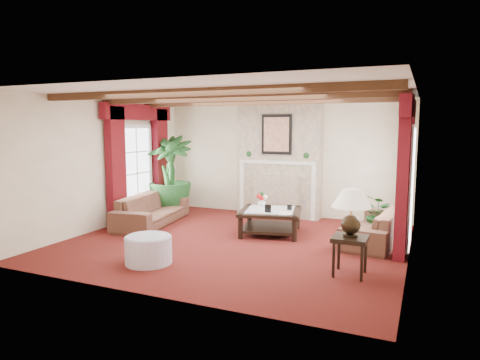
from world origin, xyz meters
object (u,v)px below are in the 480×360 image
at_px(side_table, 350,256).
at_px(ottoman, 148,250).
at_px(potted_palm, 170,192).
at_px(sofa_left, 152,205).
at_px(sofa_right, 375,220).
at_px(coffee_table, 270,222).

relative_size(side_table, ottoman, 0.78).
bearing_deg(side_table, potted_palm, 150.86).
bearing_deg(sofa_left, potted_palm, 2.86).
bearing_deg(ottoman, side_table, 13.60).
relative_size(sofa_left, sofa_right, 1.07).
distance_m(sofa_left, side_table, 4.78).
height_order(coffee_table, ottoman, coffee_table).
height_order(sofa_right, side_table, sofa_right).
xyz_separation_m(sofa_left, potted_palm, (-0.23, 1.08, 0.10)).
bearing_deg(coffee_table, sofa_right, -7.05).
height_order(sofa_left, ottoman, sofa_left).
bearing_deg(sofa_left, coffee_table, -93.46).
relative_size(sofa_left, coffee_table, 1.94).
relative_size(sofa_left, ottoman, 3.13).
distance_m(sofa_left, ottoman, 2.76).
bearing_deg(coffee_table, sofa_left, 172.71).
bearing_deg(side_table, sofa_left, 160.93).
distance_m(sofa_right, potted_palm, 4.92).
bearing_deg(side_table, ottoman, -166.40).
bearing_deg(potted_palm, coffee_table, -16.02).
xyz_separation_m(potted_palm, coffee_table, (2.89, -0.83, -0.29)).
bearing_deg(coffee_table, ottoman, -126.57).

